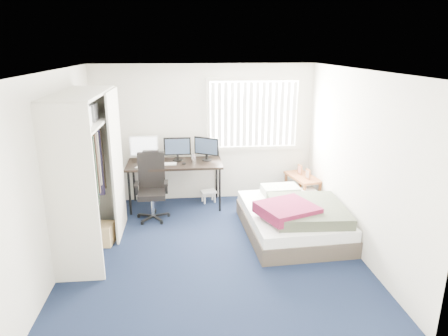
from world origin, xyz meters
name	(u,v)px	position (x,y,z in m)	size (l,w,h in m)	color
ground	(213,250)	(0.00, 0.00, 0.00)	(4.20, 4.20, 0.00)	black
room_shell	(213,148)	(0.00, 0.00, 1.51)	(4.20, 4.20, 4.20)	silver
window_assembly	(254,114)	(0.90, 2.04, 1.60)	(1.72, 0.09, 1.32)	white
closet	(88,157)	(-1.67, 0.27, 1.35)	(0.64, 1.84, 2.22)	beige
desk	(175,161)	(-0.55, 1.75, 0.84)	(1.66, 0.78, 1.28)	black
office_chair	(152,193)	(-0.93, 1.26, 0.44)	(0.55, 0.54, 1.14)	black
footstool	(209,193)	(0.05, 1.85, 0.17)	(0.31, 0.27, 0.22)	white
nightstand	(303,180)	(1.75, 1.60, 0.47)	(0.55, 0.84, 0.71)	brown
bed	(293,218)	(1.26, 0.40, 0.27)	(1.49, 1.93, 0.62)	#433A30
pine_box	(99,234)	(-1.65, 0.38, 0.15)	(0.41, 0.30, 0.30)	tan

